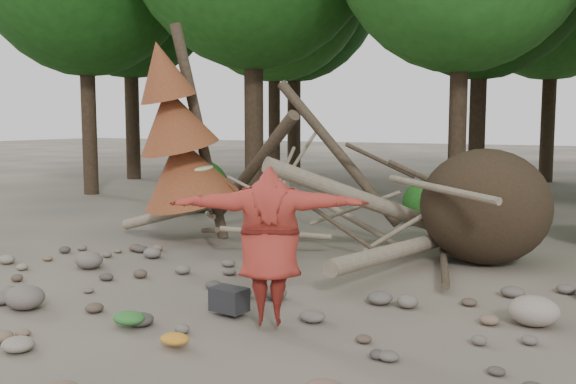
% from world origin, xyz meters
% --- Properties ---
extents(ground, '(120.00, 120.00, 0.00)m').
position_xyz_m(ground, '(0.00, 0.00, 0.00)').
color(ground, '#514C44').
rests_on(ground, ground).
extents(deadfall_pile, '(8.55, 5.24, 3.30)m').
position_xyz_m(deadfall_pile, '(2.02, 4.24, 0.95)').
color(deadfall_pile, '#332619').
rests_on(deadfall_pile, ground).
extents(dead_conifer, '(2.06, 2.16, 4.35)m').
position_xyz_m(dead_conifer, '(-3.12, 3.37, 2.11)').
color(dead_conifer, '#4C3F30').
rests_on(dead_conifer, ground).
extents(bush_left, '(1.80, 1.80, 1.44)m').
position_xyz_m(bush_left, '(-5.50, 7.20, 0.72)').
color(bush_left, '#1A5015').
rests_on(bush_left, ground).
extents(bush_mid, '(1.40, 1.40, 1.12)m').
position_xyz_m(bush_mid, '(0.80, 7.80, 0.56)').
color(bush_mid, '#23661D').
rests_on(bush_mid, ground).
extents(frisbee_thrower, '(2.58, 1.53, 1.85)m').
position_xyz_m(frisbee_thrower, '(1.04, -0.44, 1.01)').
color(frisbee_thrower, maroon).
rests_on(frisbee_thrower, ground).
extents(backpack, '(0.48, 0.36, 0.30)m').
position_xyz_m(backpack, '(0.32, -0.19, 0.15)').
color(backpack, black).
rests_on(backpack, ground).
extents(cloth_green, '(0.40, 0.34, 0.15)m').
position_xyz_m(cloth_green, '(-0.47, -1.16, 0.08)').
color(cloth_green, '#2B6829').
rests_on(cloth_green, ground).
extents(cloth_orange, '(0.33, 0.27, 0.12)m').
position_xyz_m(cloth_orange, '(0.44, -1.47, 0.06)').
color(cloth_orange, '#BF7820').
rests_on(cloth_orange, ground).
extents(boulder_front_left, '(0.53, 0.48, 0.32)m').
position_xyz_m(boulder_front_left, '(-2.19, -1.19, 0.16)').
color(boulder_front_left, '#696058').
rests_on(boulder_front_left, ground).
extents(boulder_mid_right, '(0.60, 0.54, 0.36)m').
position_xyz_m(boulder_mid_right, '(3.77, 1.16, 0.18)').
color(boulder_mid_right, gray).
rests_on(boulder_mid_right, ground).
extents(boulder_mid_left, '(0.48, 0.43, 0.29)m').
position_xyz_m(boulder_mid_left, '(-3.14, 0.91, 0.14)').
color(boulder_mid_left, '#696059').
rests_on(boulder_mid_left, ground).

